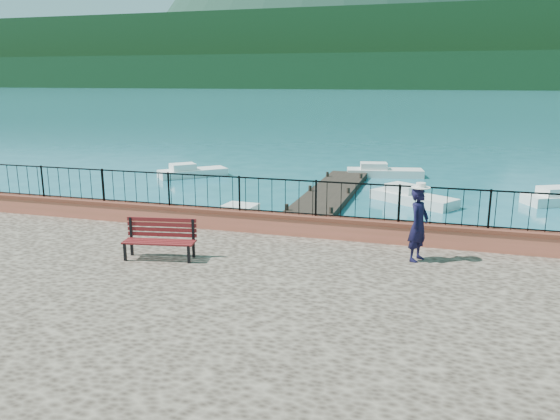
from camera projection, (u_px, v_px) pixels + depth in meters
The scene contains 13 objects.
ground at pixel (290, 338), 11.69m from camera, with size 2000.00×2000.00×0.00m, color #19596B.
parapet at pixel (326, 227), 14.79m from camera, with size 28.00×0.46×0.58m, color #C25A46.
railing at pixel (327, 199), 14.61m from camera, with size 27.00×0.05×0.95m, color black.
dock at pixel (319, 204), 23.39m from camera, with size 2.00×16.00×0.30m, color #2D231C.
far_forest at pixel (441, 72), 289.19m from camera, with size 900.00×60.00×18.00m, color black.
foothills at pixel (443, 51), 342.06m from camera, with size 900.00×120.00×44.00m, color black.
park_bench at pixel (160, 247), 13.03m from camera, with size 1.78×0.84×0.95m.
person at pixel (419, 225), 12.77m from camera, with size 0.64×0.42×1.75m, color black.
hat at pixel (421, 185), 12.55m from camera, with size 0.44×0.44×0.12m, color white.
boat_0 at pixel (253, 215), 20.48m from camera, with size 3.43×1.30×0.80m, color silver.
boat_1 at pixel (413, 195), 24.16m from camera, with size 3.91×1.30×0.80m, color silver.
boat_3 at pixel (193, 170), 30.82m from camera, with size 3.79×1.30×0.80m, color white.
boat_4 at pixel (385, 170), 30.84m from camera, with size 4.21×1.30×0.80m, color silver.
Camera 1 is at (2.85, -10.34, 5.41)m, focal length 35.00 mm.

